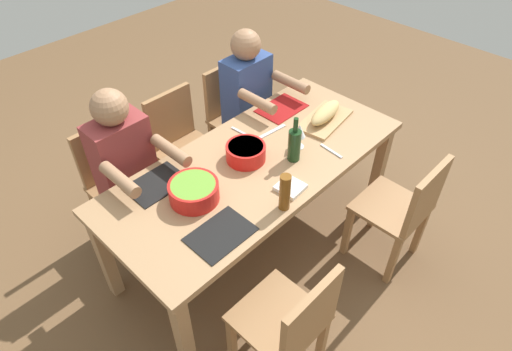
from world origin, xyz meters
TOP-DOWN VIEW (x-y plane):
  - ground_plane at (0.00, 0.00)m, footprint 8.00×8.00m
  - dining_table at (0.00, 0.00)m, footprint 1.91×0.85m
  - chair_far_right at (0.53, 0.74)m, footprint 0.40×0.40m
  - chair_far_left at (-0.53, 0.74)m, footprint 0.40×0.40m
  - chair_near_center at (0.00, -0.74)m, footprint 0.40×0.40m
  - chair_near_left at (-0.53, -0.74)m, footprint 0.40×0.40m
  - diner_near_left at (-0.53, -0.56)m, footprint 0.41×0.53m
  - chair_near_right at (0.53, -0.74)m, footprint 0.40×0.40m
  - diner_near_right at (0.53, -0.56)m, footprint 0.41×0.53m
  - serving_bowl_pasta at (0.02, -0.06)m, footprint 0.24×0.24m
  - serving_bowl_salad at (0.45, -0.02)m, footprint 0.27×0.27m
  - cutting_board at (-0.61, 0.04)m, footprint 0.43×0.28m
  - bread_loaf at (-0.61, 0.04)m, footprint 0.33×0.15m
  - wine_bottle at (-0.17, 0.14)m, footprint 0.08×0.08m
  - beer_bottle at (0.17, 0.37)m, footprint 0.06×0.06m
  - wine_glass at (-0.28, 0.09)m, footprint 0.08×0.08m
  - placemat_far_right at (0.53, 0.26)m, footprint 0.32×0.23m
  - fork_far_left at (-0.39, 0.26)m, footprint 0.03×0.17m
  - fork_near_center at (-0.14, -0.26)m, footprint 0.03×0.17m
  - placemat_near_left at (-0.53, -0.26)m, footprint 0.32×0.23m
  - placemat_near_right at (0.53, -0.26)m, footprint 0.32×0.23m
  - carving_knife at (-0.28, -0.13)m, footprint 0.23×0.05m
  - napkin_stack at (0.04, 0.30)m, footprint 0.15×0.15m

SIDE VIEW (x-z plane):
  - ground_plane at x=0.00m, z-range 0.00..0.00m
  - chair_far_right at x=0.53m, z-range 0.06..0.91m
  - chair_far_left at x=-0.53m, z-range 0.06..0.91m
  - chair_near_center at x=0.00m, z-range 0.06..0.91m
  - chair_near_left at x=-0.53m, z-range 0.06..0.91m
  - chair_near_right at x=0.53m, z-range 0.06..0.91m
  - dining_table at x=0.00m, z-range 0.29..1.03m
  - diner_near_left at x=-0.53m, z-range 0.10..1.30m
  - diner_near_right at x=0.53m, z-range 0.10..1.30m
  - placemat_far_right at x=0.53m, z-range 0.74..0.75m
  - placemat_near_left at x=-0.53m, z-range 0.74..0.75m
  - placemat_near_right at x=0.53m, z-range 0.74..0.75m
  - fork_far_left at x=-0.39m, z-range 0.74..0.75m
  - fork_near_center at x=-0.14m, z-range 0.74..0.75m
  - carving_knife at x=-0.28m, z-range 0.74..0.75m
  - cutting_board at x=-0.61m, z-range 0.74..0.76m
  - napkin_stack at x=0.04m, z-range 0.74..0.76m
  - serving_bowl_pasta at x=0.02m, z-range 0.75..0.85m
  - serving_bowl_salad at x=0.45m, z-range 0.75..0.85m
  - bread_loaf at x=-0.61m, z-range 0.76..0.85m
  - wine_bottle at x=-0.17m, z-range 0.70..0.99m
  - beer_bottle at x=0.17m, z-range 0.74..0.96m
  - wine_glass at x=-0.28m, z-range 0.77..0.94m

